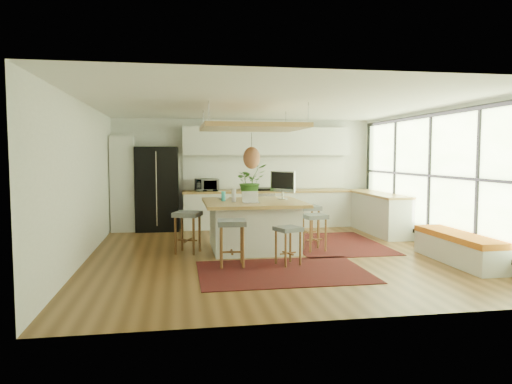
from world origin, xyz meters
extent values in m
plane|color=#4F3216|center=(0.00, 0.00, 0.00)|extent=(7.00, 7.00, 0.00)
plane|color=white|center=(0.00, 0.00, 2.70)|extent=(7.00, 7.00, 0.00)
plane|color=silver|center=(0.00, 3.50, 1.35)|extent=(6.50, 0.00, 6.50)
plane|color=silver|center=(0.00, -3.50, 1.35)|extent=(6.50, 0.00, 6.50)
plane|color=silver|center=(-3.25, 0.00, 1.35)|extent=(0.00, 7.00, 7.00)
plane|color=silver|center=(3.25, 0.00, 1.35)|extent=(0.00, 7.00, 7.00)
cube|color=beige|center=(-2.95, 3.18, 1.12)|extent=(0.55, 0.60, 2.25)
cube|color=beige|center=(0.55, 3.18, 0.44)|extent=(4.20, 0.60, 0.88)
cube|color=olive|center=(0.55, 3.18, 0.90)|extent=(4.24, 0.64, 0.05)
cube|color=white|center=(0.55, 3.48, 1.35)|extent=(4.20, 0.02, 0.80)
cube|color=beige|center=(0.55, 3.32, 2.15)|extent=(4.20, 0.34, 0.70)
cube|color=beige|center=(2.93, 2.00, 0.44)|extent=(0.60, 2.50, 0.88)
cube|color=olive|center=(2.93, 2.00, 0.90)|extent=(0.64, 2.54, 0.05)
cube|color=black|center=(-0.08, -1.34, 0.01)|extent=(2.60, 1.80, 0.01)
cube|color=black|center=(1.47, 0.75, 0.01)|extent=(1.80, 2.60, 0.01)
imported|color=#A5A5AA|center=(-0.97, 3.16, 1.11)|extent=(0.58, 0.36, 0.37)
imported|color=#1E4C19|center=(-0.21, 1.11, 1.20)|extent=(0.81, 0.85, 0.54)
imported|color=white|center=(-0.80, 0.85, 0.96)|extent=(0.28, 0.28, 0.06)
cylinder|color=#34C3D1|center=(-0.81, 0.59, 1.03)|extent=(0.07, 0.07, 0.19)
cylinder|color=silver|center=(-0.66, 0.34, 1.03)|extent=(0.07, 0.07, 0.19)
camera|label=1|loc=(-1.66, -8.29, 1.80)|focal=32.91mm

